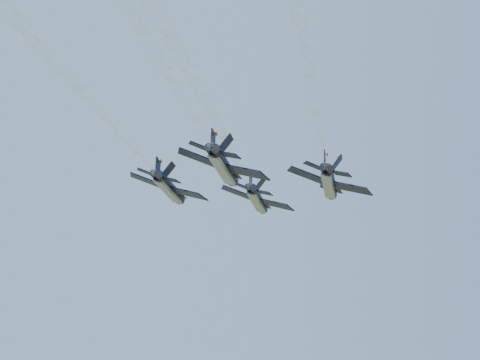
{
  "coord_description": "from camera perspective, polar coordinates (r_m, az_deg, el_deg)",
  "views": [
    {
      "loc": [
        -10.27,
        -102.1,
        78.47
      ],
      "look_at": [
        3.63,
        0.46,
        98.47
      ],
      "focal_mm": 55.0,
      "sensor_mm": 36.0,
      "label": 1
    }
  ],
  "objects": [
    {
      "name": "jet_slot",
      "position": [
        91.58,
        -1.23,
        1.02
      ],
      "size": [
        11.24,
        16.05,
        4.88
      ],
      "rotation": [
        0.0,
        0.34,
        -0.32
      ],
      "color": "black"
    },
    {
      "name": "jet_lead",
      "position": [
        116.39,
        1.4,
        -1.55
      ],
      "size": [
        11.24,
        16.05,
        4.88
      ],
      "rotation": [
        0.0,
        0.34,
        -0.32
      ],
      "color": "black"
    },
    {
      "name": "smoke_trail_lead",
      "position": [
        61.03,
        -7.53,
        7.3
      ],
      "size": [
        26.62,
        75.54,
        2.51
      ],
      "rotation": [
        0.0,
        0.34,
        -0.32
      ],
      "color": "white"
    },
    {
      "name": "smoke_trail_right",
      "position": [
        47.19,
        2.14,
        12.81
      ],
      "size": [
        26.62,
        75.54,
        2.51
      ],
      "rotation": [
        0.0,
        0.34,
        -0.32
      ],
      "color": "white"
    },
    {
      "name": "jet_left",
      "position": [
        106.94,
        -5.45,
        -0.67
      ],
      "size": [
        11.24,
        16.05,
        4.88
      ],
      "rotation": [
        0.0,
        0.34,
        -0.32
      ],
      "color": "black"
    },
    {
      "name": "jet_right",
      "position": [
        103.05,
        6.97,
        -0.25
      ],
      "size": [
        11.24,
        16.05,
        4.88
      ],
      "rotation": [
        0.0,
        0.34,
        -0.32
      ],
      "color": "black"
    }
  ]
}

